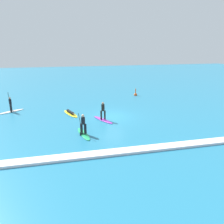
{
  "coord_description": "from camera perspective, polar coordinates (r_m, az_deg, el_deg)",
  "views": [
    {
      "loc": [
        -5.2,
        -22.23,
        7.42
      ],
      "look_at": [
        0.0,
        0.0,
        0.5
      ],
      "focal_mm": 35.51,
      "sensor_mm": 36.0,
      "label": 1
    }
  ],
  "objects": [
    {
      "name": "ground_plane",
      "position": [
        24.0,
        0.0,
        -1.14
      ],
      "size": [
        120.0,
        120.0,
        0.0
      ],
      "primitive_type": "plane",
      "color": "teal",
      "rests_on": "ground"
    },
    {
      "name": "surfer_on_white_board",
      "position": [
        28.07,
        -24.56,
        0.87
      ],
      "size": [
        2.77,
        2.21,
        2.36
      ],
      "rotation": [
        0.0,
        0.0,
        3.76
      ],
      "color": "white",
      "rests_on": "ground_plane"
    },
    {
      "name": "surfer_on_yellow_board",
      "position": [
        25.22,
        -10.63,
        -0.25
      ],
      "size": [
        1.82,
        3.31,
        0.38
      ],
      "rotation": [
        0.0,
        0.0,
        5.07
      ],
      "color": "yellow",
      "rests_on": "ground_plane"
    },
    {
      "name": "surfer_on_purple_board",
      "position": [
        22.65,
        -2.32,
        -0.96
      ],
      "size": [
        1.83,
        3.0,
        1.93
      ],
      "rotation": [
        0.0,
        0.0,
        5.16
      ],
      "color": "purple",
      "rests_on": "ground_plane"
    },
    {
      "name": "surfer_on_green_board",
      "position": [
        19.25,
        -7.39,
        -4.47
      ],
      "size": [
        1.15,
        3.1,
        2.01
      ],
      "rotation": [
        0.0,
        0.0,
        4.89
      ],
      "color": "#23B266",
      "rests_on": "ground_plane"
    },
    {
      "name": "marker_buoy",
      "position": [
        34.19,
        6.08,
        4.53
      ],
      "size": [
        0.49,
        0.49,
        1.18
      ],
      "color": "#E55119",
      "rests_on": "ground_plane"
    },
    {
      "name": "wave_crest",
      "position": [
        16.51,
        6.73,
        -9.62
      ],
      "size": [
        21.84,
        0.9,
        0.18
      ],
      "primitive_type": "cube",
      "color": "white",
      "rests_on": "ground_plane"
    }
  ]
}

